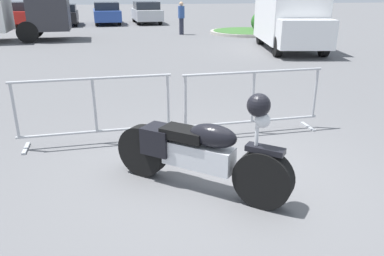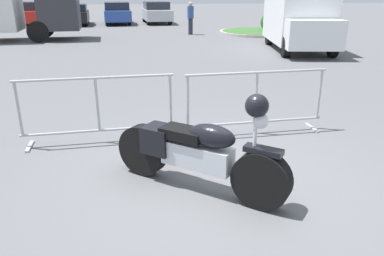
% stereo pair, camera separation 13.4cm
% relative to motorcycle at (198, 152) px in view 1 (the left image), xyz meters
% --- Properties ---
extents(ground_plane, '(120.00, 120.00, 0.00)m').
position_rel_motorcycle_xyz_m(ground_plane, '(0.31, 0.24, -0.50)').
color(ground_plane, '#5B5B5E').
extents(motorcycle, '(1.90, 1.61, 1.30)m').
position_rel_motorcycle_xyz_m(motorcycle, '(0.00, 0.00, 0.00)').
color(motorcycle, black).
rests_on(motorcycle, ground).
extents(crowd_barrier_near, '(2.40, 0.54, 1.07)m').
position_rel_motorcycle_xyz_m(crowd_barrier_near, '(-1.28, 1.72, 0.06)').
color(crowd_barrier_near, '#9EA0A5').
rests_on(crowd_barrier_near, ground).
extents(crowd_barrier_far, '(2.40, 0.54, 1.07)m').
position_rel_motorcycle_xyz_m(crowd_barrier_far, '(1.28, 1.72, 0.06)').
color(crowd_barrier_far, '#9EA0A5').
rests_on(crowd_barrier_far, ground).
extents(delivery_van, '(2.77, 5.26, 2.31)m').
position_rel_motorcycle_xyz_m(delivery_van, '(5.88, 10.52, 0.74)').
color(delivery_van, white).
rests_on(delivery_van, ground).
extents(parked_car_red, '(2.10, 4.58, 1.52)m').
position_rel_motorcycle_xyz_m(parked_car_red, '(-7.14, 23.59, 0.27)').
color(parked_car_red, '#B21E19').
rests_on(parked_car_red, ground).
extents(parked_car_black, '(1.89, 4.13, 1.37)m').
position_rel_motorcycle_xyz_m(parked_car_black, '(-4.38, 23.43, 0.20)').
color(parked_car_black, black).
rests_on(parked_car_black, ground).
extents(parked_car_blue, '(2.02, 4.42, 1.47)m').
position_rel_motorcycle_xyz_m(parked_car_blue, '(-1.62, 23.81, 0.25)').
color(parked_car_blue, '#284799').
rests_on(parked_car_blue, ground).
extents(parked_car_silver, '(2.04, 4.46, 1.48)m').
position_rel_motorcycle_xyz_m(parked_car_silver, '(1.14, 23.94, 0.25)').
color(parked_car_silver, '#B7BABF').
rests_on(parked_car_silver, ground).
extents(pedestrian, '(0.38, 0.38, 1.69)m').
position_rel_motorcycle_xyz_m(pedestrian, '(2.47, 16.49, 0.42)').
color(pedestrian, '#262838').
rests_on(pedestrian, ground).
extents(planter_island, '(4.17, 4.17, 1.17)m').
position_rel_motorcycle_xyz_m(planter_island, '(6.50, 16.37, -0.22)').
color(planter_island, '#ADA89E').
rests_on(planter_island, ground).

